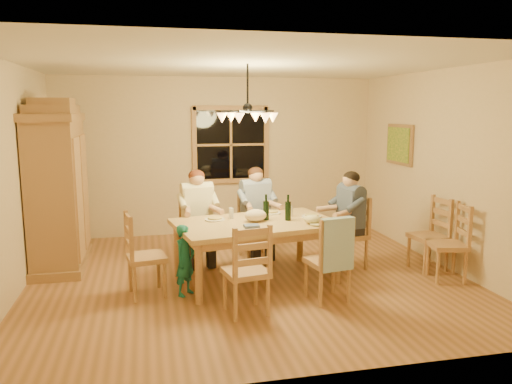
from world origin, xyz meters
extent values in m
plane|color=#936035|center=(0.00, 0.00, 0.00)|extent=(5.50, 5.50, 0.00)
cube|color=white|center=(0.00, 0.00, 2.70)|extent=(5.50, 5.00, 0.02)
cube|color=beige|center=(0.00, 2.50, 1.35)|extent=(5.50, 0.02, 2.70)
cube|color=beige|center=(-2.75, 0.00, 1.35)|extent=(0.02, 5.00, 2.70)
cube|color=beige|center=(2.75, 0.00, 1.35)|extent=(0.02, 5.00, 2.70)
cube|color=black|center=(0.20, 2.48, 1.55)|extent=(1.20, 0.03, 1.20)
cube|color=#9C6F44|center=(0.20, 2.46, 1.55)|extent=(1.30, 0.06, 1.30)
cube|color=olive|center=(2.72, 1.20, 1.60)|extent=(0.04, 0.78, 0.64)
cube|color=#1E6B2D|center=(2.69, 1.20, 1.60)|extent=(0.02, 0.68, 0.54)
cylinder|color=black|center=(0.00, 0.00, 2.44)|extent=(0.02, 0.02, 0.53)
sphere|color=black|center=(0.00, 0.00, 2.17)|extent=(0.12, 0.12, 0.12)
cylinder|color=black|center=(0.16, 0.00, 2.13)|extent=(0.34, 0.02, 0.02)
cone|color=#FFB259|center=(0.32, 0.00, 2.05)|extent=(0.13, 0.13, 0.12)
cylinder|color=black|center=(0.08, 0.14, 2.13)|extent=(0.19, 0.31, 0.02)
cone|color=#FFB259|center=(0.16, 0.28, 2.05)|extent=(0.13, 0.13, 0.12)
cylinder|color=black|center=(-0.08, 0.14, 2.13)|extent=(0.19, 0.31, 0.02)
cone|color=#FFB259|center=(-0.16, 0.28, 2.05)|extent=(0.13, 0.13, 0.12)
cylinder|color=black|center=(-0.16, 0.00, 2.13)|extent=(0.34, 0.02, 0.02)
cone|color=#FFB259|center=(-0.32, 0.00, 2.05)|extent=(0.13, 0.13, 0.12)
cylinder|color=black|center=(-0.08, -0.14, 2.13)|extent=(0.19, 0.31, 0.02)
cone|color=#FFB259|center=(-0.16, -0.28, 2.05)|extent=(0.13, 0.13, 0.12)
cylinder|color=black|center=(0.08, -0.14, 2.13)|extent=(0.19, 0.31, 0.02)
cone|color=#FFB259|center=(0.16, -0.28, 2.05)|extent=(0.13, 0.13, 0.12)
cube|color=olive|center=(-2.43, 1.00, 1.00)|extent=(0.60, 1.30, 2.00)
cube|color=olive|center=(-2.43, 1.00, 2.05)|extent=(0.66, 1.40, 0.10)
cube|color=olive|center=(-2.43, 1.00, 2.15)|extent=(0.58, 1.00, 0.12)
cube|color=olive|center=(-2.43, 1.00, 2.25)|extent=(0.52, 0.55, 0.10)
cube|color=#9C6F44|center=(-2.12, 0.67, 1.00)|extent=(0.03, 0.55, 1.60)
cube|color=#9C6F44|center=(-2.12, 1.33, 1.00)|extent=(0.03, 0.55, 1.60)
cube|color=olive|center=(-2.43, 1.00, 0.06)|extent=(0.66, 1.40, 0.12)
cube|color=tan|center=(0.08, -0.12, 0.73)|extent=(2.16, 1.53, 0.06)
cube|color=#9C6F44|center=(0.08, -0.12, 0.65)|extent=(1.98, 1.36, 0.10)
cylinder|color=#9C6F44|center=(-0.71, -0.77, 0.35)|extent=(0.09, 0.09, 0.70)
cylinder|color=#9C6F44|center=(1.04, -0.46, 0.35)|extent=(0.09, 0.09, 0.70)
cylinder|color=#9C6F44|center=(-0.89, 0.23, 0.35)|extent=(0.09, 0.09, 0.70)
cylinder|color=#9C6F44|center=(0.87, 0.53, 0.35)|extent=(0.09, 0.09, 0.70)
cube|color=#9C6F44|center=(-0.57, 0.72, 0.45)|extent=(0.51, 0.49, 0.06)
cube|color=#9C6F44|center=(-0.57, 0.72, 0.72)|extent=(0.38, 0.11, 0.54)
cube|color=#9C6F44|center=(0.30, 0.87, 0.45)|extent=(0.51, 0.49, 0.06)
cube|color=#9C6F44|center=(0.30, 0.87, 0.72)|extent=(0.38, 0.11, 0.54)
cube|color=#9C6F44|center=(-0.25, -1.12, 0.45)|extent=(0.51, 0.49, 0.06)
cube|color=#9C6F44|center=(-0.25, -1.12, 0.72)|extent=(0.38, 0.11, 0.54)
cube|color=#9C6F44|center=(0.72, -0.95, 0.45)|extent=(0.51, 0.49, 0.06)
cube|color=#9C6F44|center=(0.72, -0.95, 0.72)|extent=(0.38, 0.11, 0.54)
cube|color=#9C6F44|center=(-1.28, -0.35, 0.45)|extent=(0.49, 0.51, 0.06)
cube|color=#9C6F44|center=(-1.28, -0.35, 0.72)|extent=(0.11, 0.38, 0.54)
cube|color=#9C6F44|center=(1.43, 0.12, 0.45)|extent=(0.49, 0.51, 0.06)
cube|color=#9C6F44|center=(1.43, 0.12, 0.72)|extent=(0.11, 0.38, 0.54)
cube|color=beige|center=(-0.57, 0.72, 0.84)|extent=(0.43, 0.29, 0.52)
cube|color=#262328|center=(-0.57, 0.72, 0.53)|extent=(0.45, 0.48, 0.14)
sphere|color=tan|center=(-0.57, 0.72, 1.22)|extent=(0.21, 0.21, 0.21)
ellipsoid|color=#592614|center=(-0.57, 0.72, 1.25)|extent=(0.22, 0.22, 0.17)
cube|color=#32498C|center=(0.30, 0.87, 0.84)|extent=(0.43, 0.29, 0.52)
cube|color=#262328|center=(0.30, 0.87, 0.53)|extent=(0.45, 0.48, 0.14)
sphere|color=tan|center=(0.30, 0.87, 1.22)|extent=(0.21, 0.21, 0.21)
ellipsoid|color=#381E11|center=(0.30, 0.87, 1.25)|extent=(0.22, 0.22, 0.17)
cube|color=#424E6A|center=(1.43, 0.12, 0.84)|extent=(0.29, 0.43, 0.52)
cube|color=#262328|center=(1.43, 0.12, 0.53)|extent=(0.48, 0.45, 0.14)
sphere|color=tan|center=(1.43, 0.12, 1.22)|extent=(0.21, 0.21, 0.21)
ellipsoid|color=black|center=(1.43, 0.12, 1.25)|extent=(0.22, 0.22, 0.17)
cube|color=#97B8CC|center=(0.76, -1.14, 0.70)|extent=(0.39, 0.16, 0.58)
cylinder|color=black|center=(0.23, -0.04, 0.93)|extent=(0.08, 0.08, 0.33)
cylinder|color=black|center=(0.49, -0.12, 0.93)|extent=(0.08, 0.08, 0.33)
cylinder|color=white|center=(-0.41, 0.08, 0.77)|extent=(0.26, 0.26, 0.02)
cylinder|color=white|center=(0.39, 0.33, 0.77)|extent=(0.26, 0.26, 0.02)
cylinder|color=white|center=(0.85, -0.01, 0.77)|extent=(0.26, 0.26, 0.02)
cylinder|color=silver|center=(-0.20, 0.12, 0.83)|extent=(0.06, 0.06, 0.14)
cylinder|color=silver|center=(0.59, 0.10, 0.83)|extent=(0.06, 0.06, 0.14)
ellipsoid|color=#C8BF85|center=(0.73, -0.37, 0.82)|extent=(0.20, 0.20, 0.11)
cube|color=#4E5E8F|center=(-0.04, -0.40, 0.78)|extent=(0.20, 0.17, 0.03)
ellipsoid|color=beige|center=(0.08, -0.10, 0.84)|extent=(0.28, 0.22, 0.15)
imported|color=#1A786E|center=(-0.84, -0.45, 0.42)|extent=(0.35, 0.36, 0.84)
cube|color=#9C6F44|center=(2.45, -0.63, 0.45)|extent=(0.50, 0.52, 0.06)
cube|color=#9C6F44|center=(2.45, -0.63, 0.72)|extent=(0.13, 0.38, 0.54)
cube|color=#9C6F44|center=(2.45, -0.19, 0.45)|extent=(0.46, 0.48, 0.06)
cube|color=#9C6F44|center=(2.45, -0.19, 0.72)|extent=(0.09, 0.38, 0.54)
camera|label=1|loc=(-1.24, -6.09, 2.15)|focal=35.00mm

